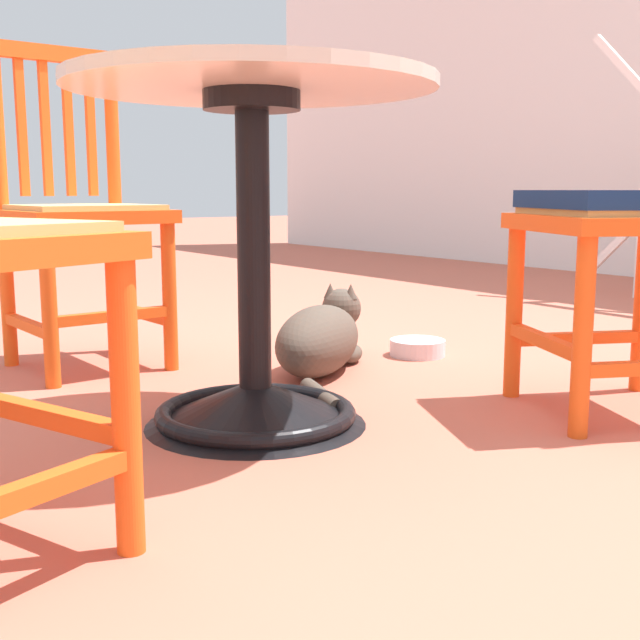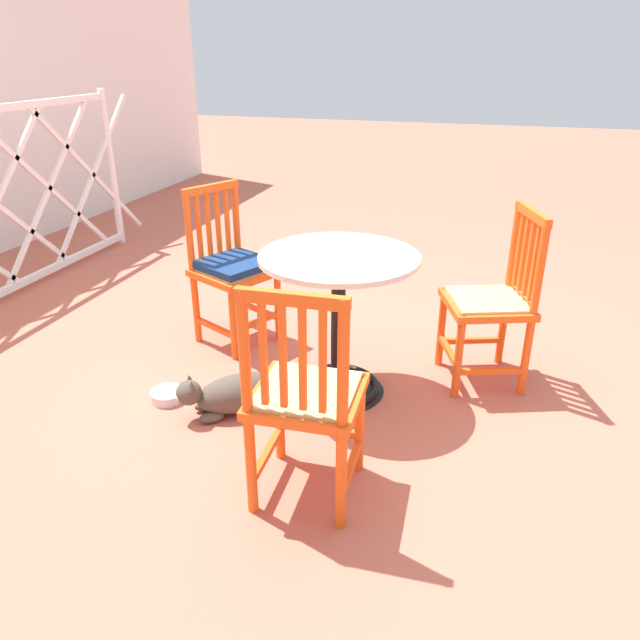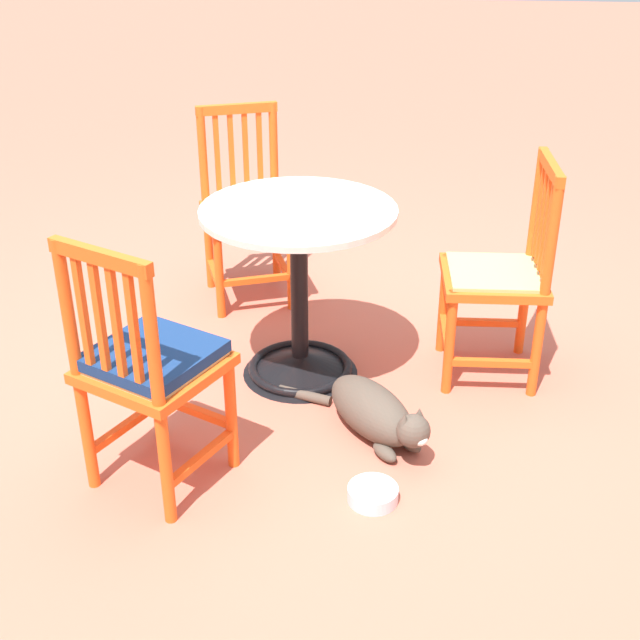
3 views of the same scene
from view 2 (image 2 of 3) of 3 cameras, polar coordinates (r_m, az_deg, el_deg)
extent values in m
plane|color=#BC604C|center=(3.18, 0.41, -5.91)|extent=(24.00, 24.00, 0.00)
cylinder|color=white|center=(5.61, -19.17, 13.39)|extent=(0.06, 0.06, 1.30)
cube|color=white|center=(4.79, -27.04, 2.87)|extent=(2.63, 0.04, 0.05)
cube|color=white|center=(5.01, -24.33, 11.36)|extent=(1.18, 0.02, 1.18)
cube|color=white|center=(5.41, -20.77, 12.77)|extent=(1.18, 0.02, 1.18)
cube|color=white|center=(5.01, -24.33, 11.36)|extent=(1.18, 0.02, 1.18)
cube|color=white|center=(5.41, -20.77, 12.77)|extent=(1.18, 0.02, 1.18)
cone|color=black|center=(3.09, 1.65, -5.83)|extent=(0.48, 0.48, 0.10)
torus|color=black|center=(3.10, 1.65, -6.23)|extent=(0.44, 0.44, 0.04)
cylinder|color=black|center=(2.94, 1.73, -0.40)|extent=(0.07, 0.07, 0.66)
cylinder|color=black|center=(2.82, 1.81, 5.36)|extent=(0.20, 0.20, 0.04)
cylinder|color=beige|center=(2.81, 1.82, 5.98)|extent=(0.76, 0.76, 0.02)
cylinder|color=#EA5619|center=(3.55, -4.01, 1.45)|extent=(0.04, 0.04, 0.45)
cylinder|color=#EA5619|center=(3.34, -8.23, -0.24)|extent=(0.04, 0.04, 0.45)
cylinder|color=#EA5619|center=(3.70, -7.77, 6.12)|extent=(0.04, 0.04, 0.91)
cylinder|color=#EA5619|center=(3.51, -12.02, 4.75)|extent=(0.04, 0.04, 0.91)
cube|color=#EA5619|center=(3.70, -5.79, 0.93)|extent=(0.17, 0.32, 0.03)
cube|color=#EA5619|center=(3.50, -9.93, -0.71)|extent=(0.17, 0.32, 0.03)
cube|color=#EA5619|center=(3.46, -6.02, -0.20)|extent=(0.32, 0.17, 0.03)
cube|color=#EA5619|center=(3.49, -8.08, 4.51)|extent=(0.53, 0.53, 0.04)
cube|color=tan|center=(3.48, -8.10, 4.85)|extent=(0.47, 0.47, 0.02)
cube|color=#EA5619|center=(3.60, -8.81, 9.25)|extent=(0.03, 0.03, 0.39)
cube|color=#EA5619|center=(3.56, -9.67, 9.02)|extent=(0.03, 0.03, 0.39)
cube|color=#EA5619|center=(3.52, -10.54, 8.78)|extent=(0.03, 0.03, 0.39)
cube|color=#EA5619|center=(3.48, -11.43, 8.53)|extent=(0.03, 0.03, 0.39)
cube|color=#EA5619|center=(3.49, -10.36, 12.22)|extent=(0.36, 0.19, 0.04)
cube|color=navy|center=(3.47, -8.13, 5.31)|extent=(0.48, 0.48, 0.04)
cylinder|color=#EA5619|center=(2.53, -3.87, -8.72)|extent=(0.04, 0.04, 0.45)
cylinder|color=#EA5619|center=(2.46, 3.78, -9.81)|extent=(0.04, 0.04, 0.45)
cylinder|color=#EA5619|center=(2.14, -6.89, -8.37)|extent=(0.04, 0.04, 0.91)
cylinder|color=#EA5619|center=(2.06, 2.12, -9.71)|extent=(0.04, 0.04, 0.91)
cube|color=#EA5619|center=(2.45, -5.07, -12.48)|extent=(0.34, 0.04, 0.03)
cube|color=#EA5619|center=(2.38, 2.92, -13.75)|extent=(0.34, 0.04, 0.03)
cube|color=#EA5619|center=(2.52, -0.10, -10.31)|extent=(0.04, 0.34, 0.03)
cube|color=#EA5619|center=(2.24, -1.21, -7.22)|extent=(0.42, 0.42, 0.04)
cube|color=tan|center=(2.23, -1.22, -6.74)|extent=(0.36, 0.36, 0.02)
cube|color=#EA5619|center=(2.01, -5.40, -3.26)|extent=(0.02, 0.02, 0.39)
cube|color=#EA5619|center=(1.99, -3.55, -3.49)|extent=(0.02, 0.02, 0.39)
cube|color=#EA5619|center=(1.97, -1.66, -3.73)|extent=(0.02, 0.02, 0.39)
cube|color=#EA5619|center=(1.95, 0.27, -3.97)|extent=(0.02, 0.02, 0.39)
cube|color=#EA5619|center=(1.89, -2.73, 2.02)|extent=(0.05, 0.38, 0.04)
cylinder|color=#EA5619|center=(3.03, 13.02, -3.43)|extent=(0.04, 0.04, 0.45)
cylinder|color=#EA5619|center=(3.32, 11.47, -0.69)|extent=(0.04, 0.04, 0.45)
cylinder|color=#EA5619|center=(3.04, 19.59, 0.69)|extent=(0.04, 0.04, 0.91)
cylinder|color=#EA5619|center=(3.33, 17.47, 3.06)|extent=(0.04, 0.04, 0.91)
cube|color=#EA5619|center=(3.12, 15.88, -4.67)|extent=(0.14, 0.33, 0.03)
cube|color=#EA5619|center=(3.40, 14.12, -1.90)|extent=(0.14, 0.33, 0.03)
cube|color=#EA5619|center=(3.20, 12.12, -2.88)|extent=(0.33, 0.14, 0.03)
cube|color=#EA5619|center=(3.14, 15.54, 1.50)|extent=(0.51, 0.51, 0.04)
cube|color=tan|center=(3.13, 15.58, 1.87)|extent=(0.45, 0.45, 0.02)
cube|color=#EA5619|center=(3.02, 19.71, 5.12)|extent=(0.03, 0.03, 0.39)
cube|color=#EA5619|center=(3.08, 19.25, 5.55)|extent=(0.03, 0.03, 0.39)
cube|color=#EA5619|center=(3.14, 18.81, 5.96)|extent=(0.03, 0.03, 0.39)
cube|color=#EA5619|center=(3.20, 18.38, 6.35)|extent=(0.03, 0.03, 0.39)
cube|color=#EA5619|center=(3.06, 19.57, 9.48)|extent=(0.37, 0.16, 0.04)
ellipsoid|color=#4C4238|center=(2.93, -7.42, -6.86)|extent=(0.43, 0.47, 0.19)
ellipsoid|color=silver|center=(2.92, -9.32, -7.36)|extent=(0.23, 0.23, 0.14)
sphere|color=#4C4238|center=(2.87, -12.35, -6.76)|extent=(0.12, 0.12, 0.12)
ellipsoid|color=silver|center=(2.87, -13.16, -7.10)|extent=(0.07, 0.07, 0.04)
cone|color=#4C4238|center=(2.81, -12.10, -6.10)|extent=(0.04, 0.04, 0.04)
cone|color=#4C4238|center=(2.87, -12.32, -5.48)|extent=(0.04, 0.04, 0.04)
ellipsoid|color=#4C4238|center=(2.90, -10.27, -9.08)|extent=(0.12, 0.13, 0.05)
ellipsoid|color=#4C4238|center=(2.99, -10.70, -7.97)|extent=(0.12, 0.13, 0.05)
cylinder|color=#4C4238|center=(3.12, -2.26, -6.09)|extent=(0.22, 0.10, 0.04)
cylinder|color=silver|center=(3.11, -14.25, -6.94)|extent=(0.17, 0.17, 0.05)
camera|label=1|loc=(4.18, 18.94, 7.85)|focal=45.01mm
camera|label=3|loc=(4.30, -46.13, 20.95)|focal=47.42mm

